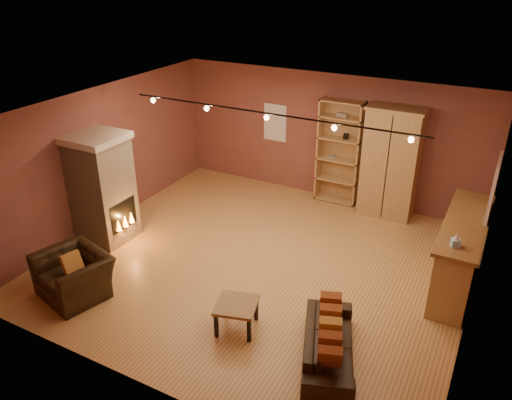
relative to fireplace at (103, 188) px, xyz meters
The scene contains 16 objects.
floor 3.28m from the fireplace, 11.16° to the left, with size 7.00×7.00×0.00m, color #A9763C.
ceiling 3.55m from the fireplace, 11.16° to the left, with size 7.00×7.00×0.00m, color brown.
back_wall 4.92m from the fireplace, 51.69° to the left, with size 7.00×0.02×2.80m, color brown.
left_wall 0.83m from the fireplace, 127.41° to the left, with size 0.02×6.50×2.80m, color brown.
right_wall 6.58m from the fireplace, ahead, with size 0.02×6.50×2.80m, color brown.
fireplace is the anchor object (origin of this frame).
back_window 4.24m from the fireplace, 65.55° to the left, with size 0.56×0.04×0.86m, color silver.
bookcase 5.03m from the fireplace, 47.88° to the left, with size 0.94×0.37×2.31m.
armoire 5.75m from the fireplace, 38.15° to the left, with size 1.15×0.66×2.35m.
bar_counter 6.45m from the fireplace, 14.11° to the left, with size 0.66×2.48×1.19m.
tissue_box 6.23m from the fireplace, ahead, with size 0.16×0.16×0.22m.
right_window 6.84m from the fireplace, 17.08° to the left, with size 0.05×0.90×1.00m, color silver.
loveseat 5.15m from the fireplace, 12.48° to the right, with size 1.03×1.76×0.73m.
armchair 1.92m from the fireplace, 63.44° to the right, with size 1.25×0.98×0.97m.
coffee_table 3.80m from the fireplace, 17.80° to the right, with size 0.72×0.72×0.44m.
track_rail 3.54m from the fireplace, 14.74° to the left, with size 5.20×0.09×0.13m.
Camera 1 is at (3.51, -6.77, 4.97)m, focal length 35.00 mm.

